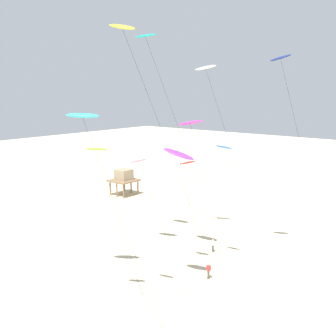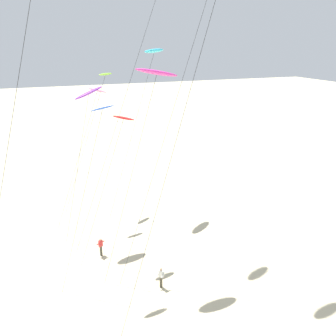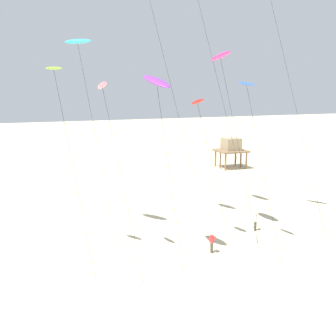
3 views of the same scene
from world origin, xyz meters
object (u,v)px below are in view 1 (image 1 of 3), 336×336
(kite_navy, at_px, (282,62))
(kite_flyer_middle, at_px, (213,245))
(kite_blue, at_px, (225,152))
(kite_lime, at_px, (98,153))
(kite_purple, at_px, (179,155))
(kite_magenta, at_px, (190,123))
(kite_red, at_px, (188,165))
(kite_cyan, at_px, (83,116))
(stilt_house, at_px, (124,177))
(kite_yellow, at_px, (123,30))
(kite_flyer_nearest, at_px, (209,271))
(kite_pink, at_px, (140,165))
(kite_teal, at_px, (146,39))
(kite_white, at_px, (206,70))

(kite_navy, distance_m, kite_flyer_middle, 22.06)
(kite_blue, bearing_deg, kite_lime, 166.70)
(kite_purple, xyz_separation_m, kite_magenta, (6.97, 3.80, 2.14))
(kite_magenta, xyz_separation_m, kite_blue, (0.25, -4.23, -2.74))
(kite_red, xyz_separation_m, kite_flyer_middle, (6.34, 0.87, -10.78))
(kite_cyan, bearing_deg, kite_purple, -59.80)
(kite_purple, distance_m, stilt_house, 38.72)
(kite_yellow, bearing_deg, kite_flyer_nearest, -65.01)
(kite_pink, xyz_separation_m, kite_blue, (10.84, -1.77, -0.04))
(stilt_house, bearing_deg, kite_teal, -128.23)
(kite_flyer_nearest, bearing_deg, kite_cyan, 137.22)
(kite_teal, height_order, kite_magenta, kite_teal)
(kite_blue, relative_size, kite_flyer_middle, 8.11)
(kite_navy, bearing_deg, kite_flyer_middle, 103.49)
(kite_navy, relative_size, kite_red, 1.85)
(kite_pink, xyz_separation_m, kite_white, (16.33, 4.37, 8.51))
(kite_pink, relative_size, stilt_house, 2.81)
(kite_lime, bearing_deg, kite_cyan, 62.54)
(kite_purple, distance_m, kite_white, 16.04)
(kite_magenta, xyz_separation_m, kite_flyer_middle, (3.46, -1.02, -14.64))
(kite_red, relative_size, kite_flyer_middle, 7.33)
(kite_purple, bearing_deg, kite_lime, 157.10)
(stilt_house, bearing_deg, kite_cyan, -140.19)
(kite_yellow, bearing_deg, kite_purple, -95.50)
(kite_purple, height_order, kite_flyer_middle, kite_purple)
(kite_teal, distance_m, kite_lime, 17.93)
(kite_cyan, distance_m, kite_lime, 5.88)
(kite_magenta, relative_size, kite_flyer_nearest, 9.64)
(kite_red, height_order, kite_white, kite_white)
(kite_yellow, bearing_deg, kite_pink, -125.87)
(kite_lime, xyz_separation_m, stilt_house, (29.27, 27.05, -10.65))
(kite_purple, relative_size, kite_yellow, 0.55)
(kite_lime, bearing_deg, kite_yellow, 30.47)
(kite_teal, height_order, stilt_house, kite_teal)
(kite_blue, bearing_deg, kite_magenta, 93.38)
(kite_teal, xyz_separation_m, kite_cyan, (-10.60, -1.75, -7.90))
(kite_blue, distance_m, kite_lime, 14.49)
(kite_teal, xyz_separation_m, kite_navy, (5.83, -13.19, -2.71))
(kite_blue, xyz_separation_m, kite_white, (5.49, 6.14, 8.55))
(kite_purple, xyz_separation_m, stilt_house, (22.44, 29.93, -9.96))
(kite_magenta, xyz_separation_m, kite_yellow, (-6.26, 3.52, 9.15))
(kite_teal, xyz_separation_m, kite_yellow, (-5.49, -2.00, 0.10))
(kite_teal, bearing_deg, kite_cyan, -170.61)
(kite_blue, xyz_separation_m, stilt_house, (15.22, 30.37, -9.37))
(kite_flyer_middle, distance_m, stilt_house, 29.80)
(kite_pink, distance_m, kite_magenta, 11.21)
(kite_purple, height_order, kite_flyer_nearest, kite_purple)
(kite_yellow, xyz_separation_m, kite_white, (12.00, -1.62, -3.34))
(kite_teal, xyz_separation_m, kite_white, (6.51, -3.61, -3.24))
(stilt_house, bearing_deg, kite_pink, -132.34)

